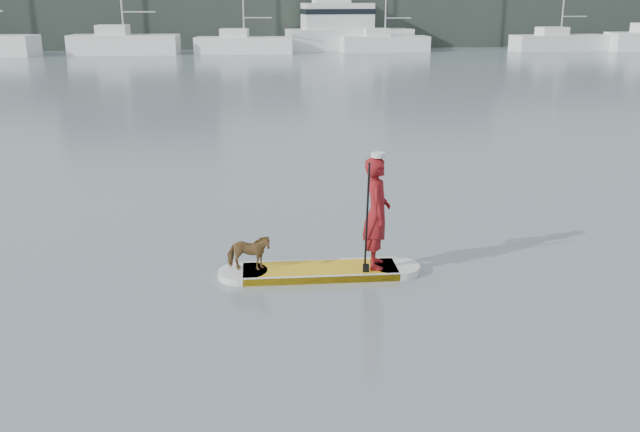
{
  "coord_description": "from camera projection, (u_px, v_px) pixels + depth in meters",
  "views": [
    {
      "loc": [
        -1.85,
        -13.36,
        4.33
      ],
      "look_at": [
        -0.51,
        -2.62,
        1.0
      ],
      "focal_mm": 40.0,
      "sensor_mm": 36.0,
      "label": 1
    }
  ],
  "objects": [
    {
      "name": "sailboat_c",
      "position": [
        124.0,
        43.0,
        55.81
      ],
      "size": [
        8.56,
        3.45,
        12.0
      ],
      "rotation": [
        0.0,
        0.0,
        -0.08
      ],
      "color": "white",
      "rests_on": "ground"
    },
    {
      "name": "shore_building_east",
      "position": [
        442.0,
        1.0,
        66.32
      ],
      "size": [
        10.0,
        4.0,
        8.0
      ],
      "primitive_type": "cube",
      "color": "#212924",
      "rests_on": "ground"
    },
    {
      "name": "paddler",
      "position": [
        377.0,
        213.0,
        11.39
      ],
      "size": [
        0.52,
        0.72,
        1.82
      ],
      "primitive_type": "imported",
      "rotation": [
        0.0,
        0.0,
        1.43
      ],
      "color": "maroon",
      "rests_on": "paddleboard"
    },
    {
      "name": "shore_mass",
      "position": [
        249.0,
        12.0,
        63.54
      ],
      "size": [
        90.0,
        6.0,
        6.0
      ],
      "primitive_type": "cube",
      "color": "#212924",
      "rests_on": "ground"
    },
    {
      "name": "paddle",
      "position": [
        367.0,
        232.0,
        11.2
      ],
      "size": [
        0.1,
        0.3,
        2.0
      ],
      "rotation": [
        0.0,
        0.0,
        -0.03
      ],
      "color": "black",
      "rests_on": "ground"
    },
    {
      "name": "sailboat_f",
      "position": [
        559.0,
        41.0,
        59.49
      ],
      "size": [
        8.31,
        3.05,
        12.2
      ],
      "rotation": [
        0.0,
        0.0,
        0.08
      ],
      "color": "white",
      "rests_on": "ground"
    },
    {
      "name": "paddleboard",
      "position": [
        320.0,
        271.0,
        11.6
      ],
      "size": [
        3.3,
        0.88,
        0.12
      ],
      "rotation": [
        0.0,
        0.0,
        -0.03
      ],
      "color": "gold",
      "rests_on": "ground"
    },
    {
      "name": "dog",
      "position": [
        249.0,
        253.0,
        11.39
      ],
      "size": [
        0.74,
        0.41,
        0.6
      ],
      "primitive_type": "imported",
      "rotation": [
        0.0,
        0.0,
        1.44
      ],
      "color": "#53381C",
      "rests_on": "paddleboard"
    },
    {
      "name": "white_cap",
      "position": [
        378.0,
        155.0,
        11.11
      ],
      "size": [
        0.22,
        0.22,
        0.07
      ],
      "primitive_type": "cylinder",
      "color": "silver",
      "rests_on": "paddler"
    },
    {
      "name": "motor_yacht_a",
      "position": [
        344.0,
        28.0,
        60.32
      ],
      "size": [
        10.81,
        4.21,
        6.33
      ],
      "rotation": [
        0.0,
        0.0,
        0.09
      ],
      "color": "white",
      "rests_on": "ground"
    },
    {
      "name": "ground",
      "position": [
        329.0,
        225.0,
        14.16
      ],
      "size": [
        140.0,
        140.0,
        0.0
      ],
      "primitive_type": "plane",
      "color": "slate",
      "rests_on": "ground"
    },
    {
      "name": "sailboat_e",
      "position": [
        384.0,
        42.0,
        58.59
      ],
      "size": [
        7.15,
        2.37,
        10.35
      ],
      "rotation": [
        0.0,
        0.0,
        0.01
      ],
      "color": "white",
      "rests_on": "ground"
    },
    {
      "name": "sailboat_d",
      "position": [
        244.0,
        43.0,
        56.65
      ],
      "size": [
        7.98,
        3.4,
        11.39
      ],
      "rotation": [
        0.0,
        0.0,
        -0.13
      ],
      "color": "white",
      "rests_on": "ground"
    }
  ]
}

